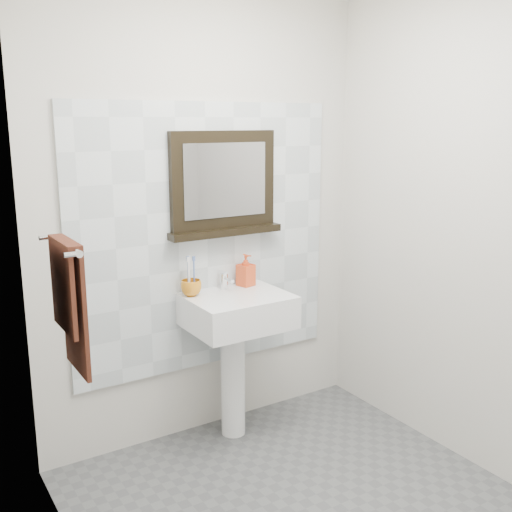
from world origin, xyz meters
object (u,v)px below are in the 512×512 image
(toothbrush_cup, at_px, (191,288))
(framed_mirror, at_px, (223,186))
(hand_towel, at_px, (70,296))
(soap_dispenser, at_px, (246,270))
(pedestal_sink, at_px, (237,326))

(toothbrush_cup, relative_size, framed_mirror, 0.16)
(toothbrush_cup, bearing_deg, hand_towel, -146.67)
(soap_dispenser, height_order, hand_towel, hand_towel)
(toothbrush_cup, height_order, soap_dispenser, soap_dispenser)
(pedestal_sink, distance_m, toothbrush_cup, 0.34)
(framed_mirror, bearing_deg, soap_dispenser, -26.64)
(pedestal_sink, bearing_deg, hand_towel, -158.17)
(toothbrush_cup, distance_m, framed_mirror, 0.60)
(pedestal_sink, bearing_deg, toothbrush_cup, 152.29)
(pedestal_sink, relative_size, framed_mirror, 1.40)
(soap_dispenser, xyz_separation_m, framed_mirror, (-0.11, 0.06, 0.49))
(hand_towel, bearing_deg, toothbrush_cup, 33.33)
(pedestal_sink, relative_size, soap_dispenser, 5.15)
(toothbrush_cup, distance_m, soap_dispenser, 0.36)
(pedestal_sink, height_order, framed_mirror, framed_mirror)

